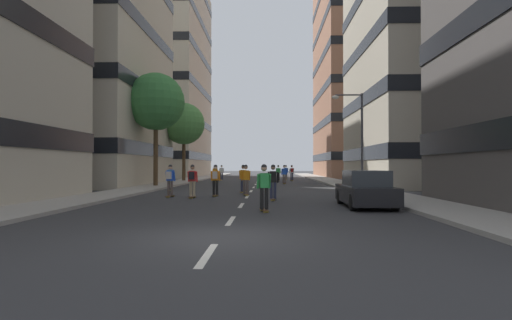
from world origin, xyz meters
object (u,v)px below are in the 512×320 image
Objects in this scene: skater_0 at (192,179)px; skater_7 at (170,179)px; skater_11 at (170,176)px; skater_3 at (264,185)px; skater_2 at (286,172)px; parked_car_near at (366,190)px; skater_9 at (215,178)px; skater_10 at (273,181)px; skater_1 at (284,173)px; street_tree_mid at (184,124)px; streetlamp_right at (357,130)px; skater_8 at (246,178)px; skater_5 at (215,173)px; skater_4 at (243,177)px; skater_13 at (222,172)px; skater_12 at (278,172)px; street_tree_near at (156,102)px; skater_6 at (292,172)px.

skater_7 is at bearing 154.42° from skater_0.
skater_3 is at bearing -63.12° from skater_11.
skater_2 and skater_7 have the same top height.
skater_9 is at bearing 140.47° from parked_car_near.
skater_2 is at bearing 86.29° from skater_3.
skater_2 and skater_10 have the same top height.
parked_car_near is 21.78m from skater_1.
skater_0 is at bearing -77.35° from street_tree_mid.
streetlamp_right is 3.65× the size of skater_11.
street_tree_mid is 30.34m from skater_3.
skater_11 is (2.24, -15.54, -5.13)m from street_tree_mid.
skater_0 is at bearing -142.47° from skater_8.
skater_5 is at bearing 94.06° from skater_0.
skater_4 and skater_13 have the same top height.
street_tree_mid is 4.63× the size of skater_13.
skater_4 and skater_5 have the same top height.
skater_7 is at bearing -112.47° from skater_1.
parked_car_near is 9.09m from skater_9.
streetlamp_right is at bearing 27.81° from skater_7.
skater_2 is 7.76m from skater_13.
skater_12 is (-2.95, 29.25, 0.29)m from parked_car_near.
street_tree_near is at bearing 126.70° from skater_10.
street_tree_mid is at bearing 134.01° from streetlamp_right.
street_tree_near reaches higher than skater_5.
skater_7 is (-6.83, -16.52, 0.03)m from skater_1.
skater_13 is (-0.12, 25.98, -0.03)m from skater_7.
street_tree_near is 5.05× the size of skater_3.
skater_11 is (-6.60, 13.02, 0.03)m from skater_3.
skater_5 is at bearing -150.64° from skater_12.
skater_0 is 1.00× the size of skater_6.
skater_11 is at bearing -179.95° from streetlamp_right.
skater_9 is at bearing -113.92° from skater_4.
skater_11 is at bearing 112.45° from skater_0.
skater_5 is at bearing 102.53° from skater_8.
skater_8 is (-5.34, 6.56, 0.29)m from parked_car_near.
skater_5 is at bearing 150.82° from skater_1.
skater_6 and skater_8 have the same top height.
street_tree_mid reaches higher than skater_5.
streetlamp_right is at bearing -16.55° from street_tree_near.
skater_9 is at bearing -84.33° from skater_13.
skater_3 is at bearing -53.53° from skater_7.
skater_5 is at bearing 70.76° from street_tree_near.
skater_0 is at bearing -104.83° from skater_6.
skater_1 is (-2.57, 21.63, 0.29)m from parked_car_near.
skater_3 is at bearing -63.19° from street_tree_near.
skater_7 reaches higher than parked_car_near.
street_tree_near is 5.05× the size of skater_8.
skater_2 is 1.00× the size of skater_3.
parked_car_near is 2.47× the size of skater_4.
skater_12 is (10.09, 13.69, -5.82)m from street_tree_near.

